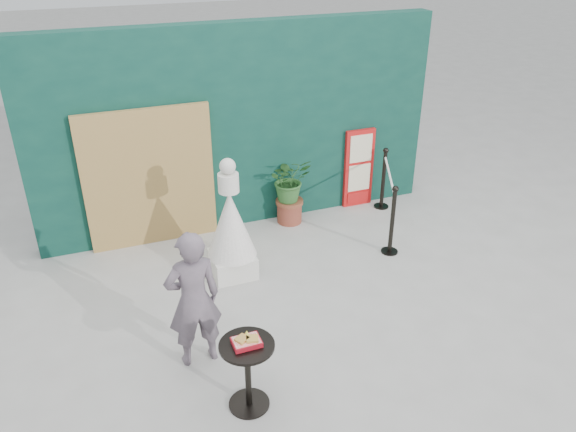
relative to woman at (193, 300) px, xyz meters
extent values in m
plane|color=#ADAAA5|center=(1.40, -0.23, -0.78)|extent=(60.00, 60.00, 0.00)
cube|color=#0B322B|center=(1.40, 2.92, 0.72)|extent=(6.00, 0.30, 3.00)
cube|color=tan|center=(0.00, 2.71, 0.22)|extent=(1.80, 0.08, 2.00)
imported|color=slate|center=(0.00, 0.00, 0.00)|extent=(0.59, 0.40, 1.56)
cube|color=red|center=(3.30, 2.73, -0.13)|extent=(0.50, 0.06, 1.30)
cube|color=beige|center=(3.30, 2.69, 0.22)|extent=(0.38, 0.02, 0.45)
cube|color=beige|center=(3.30, 2.69, -0.28)|extent=(0.38, 0.02, 0.45)
cube|color=red|center=(3.30, 2.69, -0.63)|extent=(0.38, 0.02, 0.18)
cube|color=silver|center=(0.81, 1.46, -0.63)|extent=(0.55, 0.55, 0.30)
cone|color=white|center=(0.81, 1.46, -0.02)|extent=(0.64, 0.64, 0.91)
cylinder|color=white|center=(0.81, 1.46, 0.55)|extent=(0.26, 0.26, 0.24)
sphere|color=silver|center=(0.81, 1.46, 0.77)|extent=(0.20, 0.20, 0.20)
cylinder|color=black|center=(0.31, -0.81, -0.77)|extent=(0.40, 0.40, 0.02)
cylinder|color=black|center=(0.31, -0.81, -0.42)|extent=(0.06, 0.06, 0.72)
cylinder|color=black|center=(0.31, -0.81, -0.04)|extent=(0.52, 0.52, 0.03)
cube|color=#AD121F|center=(0.31, -0.81, 0.00)|extent=(0.26, 0.19, 0.05)
cube|color=red|center=(0.31, -0.81, 0.02)|extent=(0.24, 0.17, 0.00)
cube|color=#C28747|center=(0.27, -0.80, 0.04)|extent=(0.15, 0.14, 0.02)
cube|color=gold|center=(0.36, -0.83, 0.04)|extent=(0.13, 0.13, 0.02)
cone|color=#FFEB43|center=(0.33, -0.76, 0.06)|extent=(0.06, 0.06, 0.06)
cylinder|color=brown|center=(2.04, 2.57, -0.62)|extent=(0.38, 0.38, 0.32)
cylinder|color=brown|center=(2.04, 2.57, -0.43)|extent=(0.42, 0.42, 0.05)
imported|color=#2C5D28|center=(2.04, 2.57, -0.06)|extent=(0.63, 0.55, 0.70)
cylinder|color=black|center=(3.04, 1.19, -0.77)|extent=(0.24, 0.24, 0.02)
cylinder|color=black|center=(3.04, 1.19, -0.30)|extent=(0.06, 0.06, 0.96)
sphere|color=black|center=(3.04, 1.19, 0.21)|extent=(0.09, 0.09, 0.09)
cylinder|color=black|center=(3.64, 2.49, -0.77)|extent=(0.24, 0.24, 0.02)
cylinder|color=black|center=(3.64, 2.49, -0.30)|extent=(0.06, 0.06, 0.96)
sphere|color=black|center=(3.64, 2.49, 0.21)|extent=(0.09, 0.09, 0.09)
cylinder|color=white|center=(3.34, 1.84, 0.10)|extent=(0.63, 1.31, 0.03)
camera|label=1|loc=(-0.77, -4.67, 3.39)|focal=35.00mm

